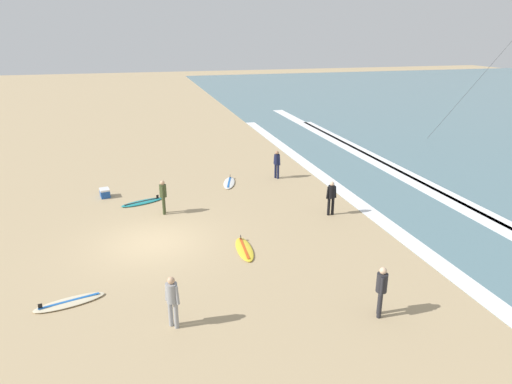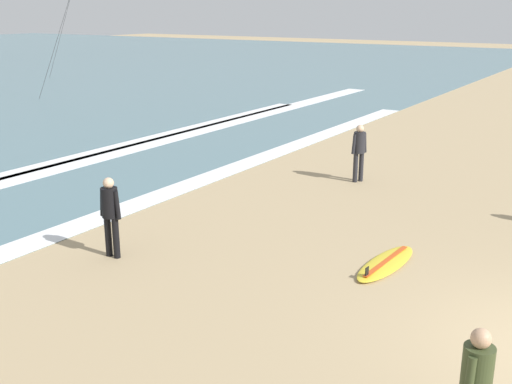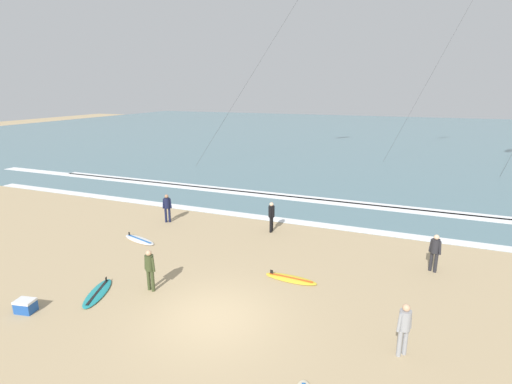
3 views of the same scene
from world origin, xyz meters
TOP-DOWN VIEW (x-y plane):
  - ground_plane at (0.00, 0.00)m, footprint 160.00×160.00m
  - ocean_surface at (0.00, 54.54)m, footprint 140.00×90.00m
  - wave_foam_shoreline at (-1.99, 9.94)m, footprint 42.41×0.81m
  - wave_foam_mid_break at (-1.79, 14.43)m, footprint 54.56×1.03m
  - wave_foam_outer_break at (-1.94, 15.05)m, footprint 40.20×0.74m
  - surfer_left_near at (-0.83, 8.02)m, footprint 0.32×0.51m
  - surfer_foreground_main at (6.80, 6.21)m, footprint 0.49×0.32m
  - surfer_left_far at (-6.70, 7.29)m, footprint 0.49×0.33m
  - surfer_right_near at (5.77, 0.30)m, footprint 0.42×0.42m
  - surfer_background_far at (-2.95, 0.69)m, footprint 0.52×0.32m
  - surfboard_right_spare at (-4.60, -0.27)m, footprint 1.30×2.18m
  - surfboard_foreground_flat at (1.62, 3.37)m, footprint 2.13×0.72m
  - surfboard_near_water at (-6.45, 4.47)m, footprint 2.18×1.16m
  - cooler_box at (-5.98, -2.05)m, footprint 0.69×0.56m

SIDE VIEW (x-z plane):
  - ground_plane at x=0.00m, z-range 0.00..0.00m
  - ocean_surface at x=0.00m, z-range 0.00..0.01m
  - wave_foam_shoreline at x=-1.99m, z-range 0.01..0.02m
  - wave_foam_mid_break at x=-1.79m, z-range 0.01..0.02m
  - wave_foam_outer_break at x=-1.94m, z-range 0.01..0.02m
  - surfboard_right_spare at x=-4.60m, z-range -0.08..0.17m
  - surfboard_foreground_flat at x=1.62m, z-range -0.08..0.17m
  - surfboard_near_water at x=-6.45m, z-range -0.08..0.17m
  - cooler_box at x=-5.98m, z-range 0.00..0.44m
  - surfer_left_near at x=-0.83m, z-range 0.16..1.76m
  - surfer_foreground_main at x=6.80m, z-range 0.16..1.76m
  - surfer_left_far at x=-6.70m, z-range 0.16..1.76m
  - surfer_right_near at x=5.77m, z-range 0.16..1.76m
  - surfer_background_far at x=-2.95m, z-range 0.16..1.76m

